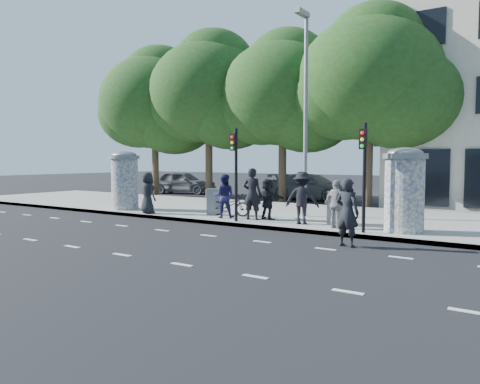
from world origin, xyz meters
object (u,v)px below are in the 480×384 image
Objects in this scene: ped_d at (302,198)px; car_right at (312,187)px; man_road at (347,213)px; traffic_pole_near at (235,165)px; bicycle at (230,205)px; ped_a at (148,193)px; ped_c at (224,196)px; car_left at (182,182)px; cabinet_right at (335,208)px; ad_column_left at (125,179)px; cabinet_left at (214,202)px; street_lamp at (305,99)px; ped_f at (268,199)px; ped_e at (336,204)px; ad_column_right at (404,188)px; ped_b at (252,194)px; traffic_pole_far at (364,166)px.

car_right is (-4.64, 10.78, -0.30)m from ped_d.
traffic_pole_near is at bearing -9.16° from man_road.
ped_a is at bearing 100.60° from bicycle.
ped_d is at bearing 17.47° from traffic_pole_near.
ped_c reaches higher than car_left.
man_road is 1.68× the size of cabinet_right.
car_right is (4.30, 10.81, -0.76)m from ad_column_left.
ped_a is 2.86m from cabinet_left.
ad_column_left is 5.57m from bicycle.
ad_column_left reaches higher than cabinet_right.
street_lamp is at bearing 2.39° from cabinet_left.
car_left is at bearing 137.52° from traffic_pole_near.
cabinet_right is (3.25, 1.54, -1.51)m from traffic_pole_near.
cabinet_right is at bearing -156.82° from ped_f.
man_road reaches higher than ped_a.
ped_c is 0.89× the size of man_road.
traffic_pole_near is at bearing 78.71° from ped_f.
traffic_pole_near reaches higher than ped_e.
car_left is (-12.17, 11.15, -1.42)m from traffic_pole_near.
ped_f is at bearing -100.19° from bicycle.
cabinet_right is at bearing 167.22° from ped_c.
ped_a is at bearing -175.29° from ad_column_right.
ped_c is 3.32m from ped_d.
ped_b reaches higher than cabinet_right.
car_left is at bearing 150.33° from ad_column_right.
traffic_pole_far is 1.84× the size of ped_d.
ped_a is 4.81m from ped_b.
bicycle is at bearing 131.79° from traffic_pole_near.
ad_column_left reaches higher than car_right.
ped_b is (-5.56, -0.13, -0.41)m from ad_column_right.
ad_column_left is 0.55× the size of car_left.
cabinet_left is at bearing -18.63° from ped_d.
man_road is 1.11× the size of bicycle.
ped_f is at bearing 62.21° from traffic_pole_near.
ad_column_right is at bearing -23.73° from street_lamp.
ad_column_left is 7.30m from ped_f.
ped_f is (-3.10, 0.80, -0.03)m from ped_e.
ad_column_left is 2.33× the size of cabinet_right.
cabinet_right is (3.01, 0.76, -0.41)m from ped_b.
traffic_pole_near is 2.19× the size of ped_f.
traffic_pole_near is 5.38m from man_road.
car_right is at bearing 121.64° from traffic_pole_far.
ped_a reaches higher than bicycle.
ped_e is 1.42× the size of cabinet_right.
traffic_pole_near is at bearing 5.72° from ped_d.
ped_c is (-1.21, -0.14, -0.13)m from ped_b.
car_left reaches higher than car_right.
ped_a is 6.89m from ped_d.
cabinet_right is at bearing 166.03° from ad_column_right.
cabinet_right is 0.21× the size of car_right.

